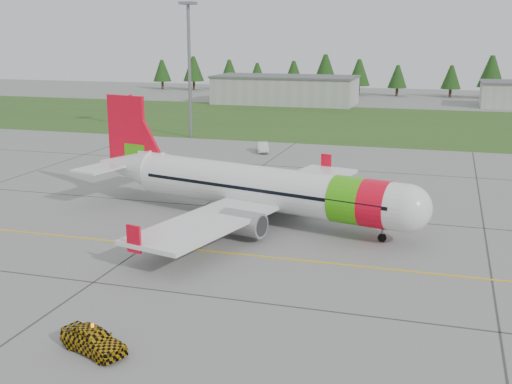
% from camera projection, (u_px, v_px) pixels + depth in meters
% --- Properties ---
extents(ground, '(320.00, 320.00, 0.00)m').
position_uv_depth(ground, '(319.00, 310.00, 37.68)').
color(ground, gray).
rests_on(ground, ground).
extents(aircraft, '(32.83, 30.88, 10.11)m').
position_uv_depth(aircraft, '(258.00, 188.00, 55.10)').
color(aircraft, white).
rests_on(aircraft, ground).
extents(follow_me_car, '(1.86, 2.00, 4.02)m').
position_uv_depth(follow_me_car, '(92.00, 315.00, 32.30)').
color(follow_me_car, '#CF9D0B').
rests_on(follow_me_car, ground).
extents(service_van, '(1.84, 1.80, 4.12)m').
position_uv_depth(service_van, '(262.00, 137.00, 87.33)').
color(service_van, silver).
rests_on(service_van, ground).
extents(grass_strip, '(320.00, 50.00, 0.03)m').
position_uv_depth(grass_strip, '(410.00, 125.00, 113.88)').
color(grass_strip, '#30561E').
rests_on(grass_strip, ground).
extents(taxi_guideline, '(120.00, 0.25, 0.02)m').
position_uv_depth(taxi_guideline, '(341.00, 264.00, 45.12)').
color(taxi_guideline, gold).
rests_on(taxi_guideline, ground).
extents(hangar_west, '(32.00, 14.00, 6.00)m').
position_uv_depth(hangar_west, '(285.00, 91.00, 147.58)').
color(hangar_west, '#A8A8A3').
rests_on(hangar_west, ground).
extents(floodlight_mast, '(0.50, 0.50, 20.00)m').
position_uv_depth(floodlight_mast, '(190.00, 72.00, 98.14)').
color(floodlight_mast, slate).
rests_on(floodlight_mast, ground).
extents(treeline, '(160.00, 8.00, 10.00)m').
position_uv_depth(treeline, '(425.00, 77.00, 164.72)').
color(treeline, '#1C3F14').
rests_on(treeline, ground).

